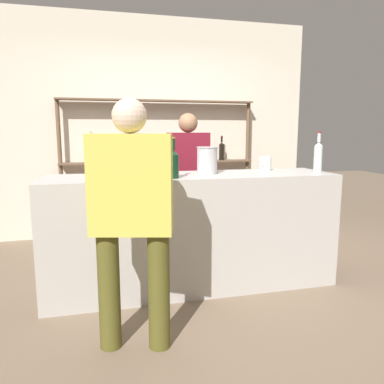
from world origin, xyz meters
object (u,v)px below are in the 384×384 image
at_px(wine_glass, 143,164).
at_px(cork_jar, 265,164).
at_px(customer_left, 132,210).
at_px(counter_bottle_0, 318,157).
at_px(ice_bucket, 207,160).
at_px(counter_bottle_2, 115,160).
at_px(server_behind_counter, 188,174).
at_px(counter_bottle_1, 173,163).

relative_size(wine_glass, cork_jar, 1.19).
distance_m(wine_glass, customer_left, 0.80).
distance_m(cork_jar, customer_left, 1.68).
distance_m(counter_bottle_0, ice_bucket, 0.99).
distance_m(counter_bottle_0, counter_bottle_2, 1.78).
height_order(counter_bottle_0, counter_bottle_2, counter_bottle_0).
relative_size(counter_bottle_0, customer_left, 0.23).
bearing_deg(ice_bucket, server_behind_counter, 88.92).
bearing_deg(counter_bottle_0, cork_jar, 143.72).
bearing_deg(customer_left, cork_jar, -39.05).
bearing_deg(cork_jar, ice_bucket, -169.20).
bearing_deg(counter_bottle_2, ice_bucket, -1.53).
bearing_deg(server_behind_counter, ice_bucket, 3.89).
xyz_separation_m(wine_glass, server_behind_counter, (0.59, 0.91, -0.21)).
bearing_deg(customer_left, ice_bucket, -25.51).
bearing_deg(counter_bottle_1, customer_left, -120.44).
xyz_separation_m(cork_jar, server_behind_counter, (-0.59, 0.66, -0.16)).
xyz_separation_m(ice_bucket, customer_left, (-0.73, -0.89, -0.22)).
relative_size(ice_bucket, cork_jar, 1.77).
bearing_deg(customer_left, wine_glass, 2.23).
bearing_deg(wine_glass, counter_bottle_1, -23.38).
bearing_deg(customer_left, counter_bottle_1, -16.50).
bearing_deg(server_behind_counter, cork_jar, 46.78).
xyz_separation_m(cork_jar, customer_left, (-1.34, -1.01, -0.16)).
distance_m(counter_bottle_2, customer_left, 0.94).
height_order(cork_jar, customer_left, customer_left).
relative_size(wine_glass, customer_left, 0.10).
height_order(counter_bottle_1, cork_jar, counter_bottle_1).
xyz_separation_m(counter_bottle_2, server_behind_counter, (0.80, 0.75, -0.23)).
height_order(counter_bottle_0, ice_bucket, counter_bottle_0).
height_order(ice_bucket, cork_jar, ice_bucket).
height_order(wine_glass, ice_bucket, ice_bucket).
relative_size(counter_bottle_2, server_behind_counter, 0.22).
height_order(ice_bucket, customer_left, customer_left).
bearing_deg(server_behind_counter, customer_left, -19.27).
distance_m(counter_bottle_1, wine_glass, 0.25).
bearing_deg(ice_bucket, counter_bottle_2, 178.47).
bearing_deg(counter_bottle_0, ice_bucket, 170.52).
xyz_separation_m(wine_glass, cork_jar, (1.18, 0.25, -0.05)).
bearing_deg(ice_bucket, counter_bottle_1, -146.04).
relative_size(counter_bottle_0, cork_jar, 2.73).
distance_m(counter_bottle_2, ice_bucket, 0.79).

